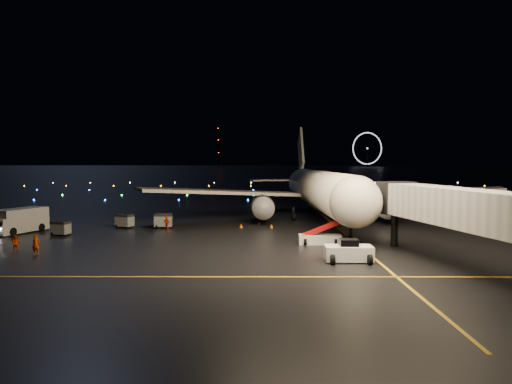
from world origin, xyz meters
TOP-DOWN VIEW (x-y plane):
  - ground at (0.00, 300.00)m, footprint 2000.00×2000.00m
  - lane_centre at (12.00, 15.00)m, footprint 0.25×80.00m
  - lane_cross at (-5.00, -10.00)m, footprint 60.00×0.25m
  - airliner at (10.57, 27.80)m, footprint 54.74×52.16m
  - pushback_tug at (9.46, -4.19)m, footprint 4.10×2.20m
  - belt_loader at (8.11, 4.82)m, footprint 6.51×2.07m
  - service_truck at (-27.01, 13.01)m, footprint 5.40×8.52m
  - crew_a at (-18.92, -1.15)m, footprint 0.73×0.53m
  - crew_b at (-21.51, 0.37)m, footprint 0.93×0.83m
  - crew_c at (-9.68, 14.57)m, footprint 1.12×1.06m
  - safety_cone_0 at (3.40, 17.33)m, footprint 0.58×0.58m
  - safety_cone_1 at (1.83, 21.17)m, footprint 0.48×0.48m
  - safety_cone_2 at (-0.53, 17.56)m, footprint 0.58×0.58m
  - safety_cone_3 at (-13.27, 30.65)m, footprint 0.47×0.47m
  - ferris_wheel at (170.00, 720.00)m, footprint 49.33×16.80m
  - radio_mast at (-60.00, 740.00)m, footprint 1.80×1.80m
  - taxiway_lights at (0.00, 106.00)m, footprint 164.00×92.00m
  - baggage_cart_0 at (-15.70, 17.56)m, footprint 2.46×2.14m
  - baggage_cart_1 at (-10.62, 17.37)m, footprint 2.31×1.70m
  - baggage_cart_2 at (-21.36, 10.82)m, footprint 2.20×1.78m

SIDE VIEW (x-z plane):
  - ground at x=0.00m, z-range 0.00..0.00m
  - lane_centre at x=12.00m, z-range 0.00..0.02m
  - lane_cross at x=-5.00m, z-range 0.00..0.02m
  - taxiway_lights at x=0.00m, z-range 0.00..0.36m
  - safety_cone_3 at x=-13.27m, z-range 0.00..0.46m
  - safety_cone_1 at x=1.83m, z-range 0.00..0.46m
  - safety_cone_0 at x=3.40m, z-range 0.00..0.51m
  - safety_cone_2 at x=-0.53m, z-range 0.00..0.52m
  - crew_b at x=-21.51m, z-range 0.00..1.61m
  - baggage_cart_2 at x=-21.36m, z-range 0.00..1.64m
  - baggage_cart_0 at x=-15.70m, z-range 0.00..1.75m
  - crew_a at x=-18.92m, z-range 0.00..1.85m
  - crew_c at x=-9.68m, z-range 0.00..1.87m
  - baggage_cart_1 at x=-10.62m, z-range 0.00..1.88m
  - pushback_tug at x=9.46m, z-range 0.00..1.94m
  - service_truck at x=-27.01m, z-range 0.00..3.00m
  - belt_loader at x=8.11m, z-range 0.00..3.12m
  - airliner at x=10.57m, z-range 0.00..15.08m
  - ferris_wheel at x=170.00m, z-range 0.00..52.00m
  - radio_mast at x=-60.00m, z-range 0.00..64.00m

